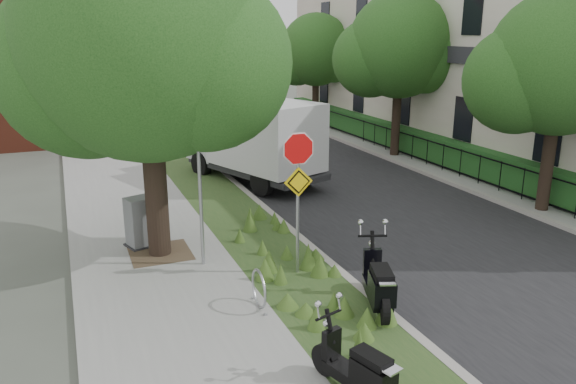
# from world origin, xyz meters

# --- Properties ---
(ground) EXTENTS (120.00, 120.00, 0.00)m
(ground) POSITION_xyz_m (0.00, 0.00, 0.00)
(ground) COLOR #4C5147
(ground) RESTS_ON ground
(sidewalk_near) EXTENTS (3.50, 60.00, 0.12)m
(sidewalk_near) POSITION_xyz_m (-4.25, 10.00, 0.06)
(sidewalk_near) COLOR gray
(sidewalk_near) RESTS_ON ground
(verge) EXTENTS (2.00, 60.00, 0.12)m
(verge) POSITION_xyz_m (-1.50, 10.00, 0.06)
(verge) COLOR #27481E
(verge) RESTS_ON ground
(kerb_near) EXTENTS (0.20, 60.00, 0.13)m
(kerb_near) POSITION_xyz_m (-0.50, 10.00, 0.07)
(kerb_near) COLOR #9E9991
(kerb_near) RESTS_ON ground
(road) EXTENTS (7.00, 60.00, 0.01)m
(road) POSITION_xyz_m (3.00, 10.00, 0.01)
(road) COLOR black
(road) RESTS_ON ground
(kerb_far) EXTENTS (0.20, 60.00, 0.13)m
(kerb_far) POSITION_xyz_m (6.50, 10.00, 0.07)
(kerb_far) COLOR #9E9991
(kerb_far) RESTS_ON ground
(footpath_far) EXTENTS (3.20, 60.00, 0.12)m
(footpath_far) POSITION_xyz_m (8.20, 10.00, 0.06)
(footpath_far) COLOR gray
(footpath_far) RESTS_ON ground
(street_tree_main) EXTENTS (6.21, 5.54, 7.66)m
(street_tree_main) POSITION_xyz_m (-4.08, 2.86, 4.80)
(street_tree_main) COLOR black
(street_tree_main) RESTS_ON ground
(bare_post) EXTENTS (0.08, 0.08, 4.00)m
(bare_post) POSITION_xyz_m (-3.20, 1.80, 2.12)
(bare_post) COLOR #A5A8AD
(bare_post) RESTS_ON ground
(bike_hoop) EXTENTS (0.06, 0.78, 0.77)m
(bike_hoop) POSITION_xyz_m (-2.70, -0.60, 0.50)
(bike_hoop) COLOR #A5A8AD
(bike_hoop) RESTS_ON ground
(sign_assembly) EXTENTS (0.94, 0.08, 3.22)m
(sign_assembly) POSITION_xyz_m (-1.40, 0.58, 2.33)
(sign_assembly) COLOR #A5A8AD
(sign_assembly) RESTS_ON ground
(fence_far) EXTENTS (0.04, 24.00, 1.00)m
(fence_far) POSITION_xyz_m (7.20, 10.00, 0.67)
(fence_far) COLOR black
(fence_far) RESTS_ON ground
(hedge_far) EXTENTS (1.00, 24.00, 1.10)m
(hedge_far) POSITION_xyz_m (7.90, 10.00, 0.67)
(hedge_far) COLOR #204E1C
(hedge_far) RESTS_ON footpath_far
(terrace_houses) EXTENTS (7.40, 26.40, 8.20)m
(terrace_houses) POSITION_xyz_m (11.49, 10.00, 4.16)
(terrace_houses) COLOR beige
(terrace_houses) RESTS_ON ground
(far_tree_a) EXTENTS (4.60, 4.10, 6.22)m
(far_tree_a) POSITION_xyz_m (6.94, 2.05, 4.13)
(far_tree_a) COLOR black
(far_tree_a) RESTS_ON ground
(far_tree_b) EXTENTS (4.83, 4.31, 6.56)m
(far_tree_b) POSITION_xyz_m (6.94, 10.05, 4.37)
(far_tree_b) COLOR black
(far_tree_b) RESTS_ON ground
(far_tree_c) EXTENTS (4.37, 3.89, 5.93)m
(far_tree_c) POSITION_xyz_m (6.94, 18.04, 3.95)
(far_tree_c) COLOR black
(far_tree_c) RESTS_ON ground
(scooter_near) EXTENTS (0.68, 1.65, 0.81)m
(scooter_near) POSITION_xyz_m (-2.24, -3.78, 0.51)
(scooter_near) COLOR black
(scooter_near) RESTS_ON ground
(scooter_far) EXTENTS (0.84, 1.87, 0.93)m
(scooter_far) POSITION_xyz_m (-0.67, -1.59, 0.57)
(scooter_far) COLOR black
(scooter_far) RESTS_ON ground
(box_truck) EXTENTS (3.89, 5.86, 2.48)m
(box_truck) POSITION_xyz_m (0.31, 8.43, 1.62)
(box_truck) COLOR #262628
(box_truck) RESTS_ON ground
(utility_cabinet) EXTENTS (1.06, 0.87, 1.22)m
(utility_cabinet) POSITION_xyz_m (-4.23, 3.50, 0.70)
(utility_cabinet) COLOR #262628
(utility_cabinet) RESTS_ON ground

